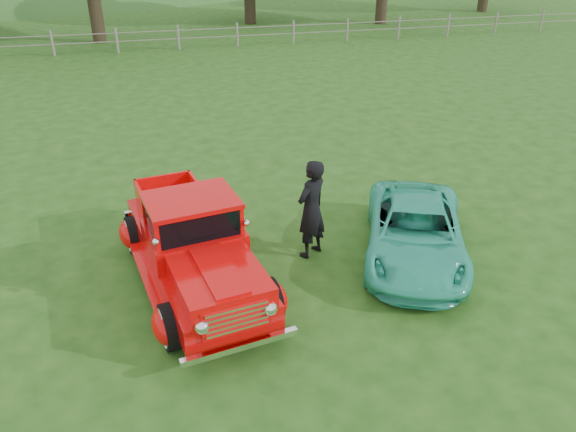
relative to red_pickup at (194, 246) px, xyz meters
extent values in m
plane|color=#1C4512|center=(1.27, -1.05, -0.80)|extent=(140.00, 140.00, 0.00)
ellipsoid|color=#316525|center=(21.27, 60.95, -4.65)|extent=(72.00, 52.00, 14.00)
cube|color=slate|center=(1.27, 20.95, -0.25)|extent=(48.00, 0.04, 0.04)
cube|color=slate|center=(1.27, 20.95, 0.15)|extent=(48.00, 0.04, 0.04)
cylinder|color=black|center=(-0.56, -1.63, -0.42)|extent=(0.37, 0.79, 0.76)
cylinder|color=black|center=(1.07, -1.35, -0.42)|extent=(0.37, 0.79, 0.76)
cylinder|color=black|center=(-1.09, 1.42, -0.42)|extent=(0.37, 0.79, 0.76)
cylinder|color=black|center=(0.55, 1.70, -0.42)|extent=(0.37, 0.79, 0.76)
cube|color=red|center=(-0.01, 0.04, -0.22)|extent=(2.32, 4.81, 0.44)
ellipsoid|color=red|center=(-0.63, -1.64, -0.38)|extent=(0.54, 0.81, 0.54)
ellipsoid|color=red|center=(1.14, -1.34, -0.38)|extent=(0.54, 0.81, 0.54)
ellipsoid|color=red|center=(-1.16, 1.41, -0.38)|extent=(0.54, 0.81, 0.54)
ellipsoid|color=red|center=(0.62, 1.72, -0.38)|extent=(0.54, 0.81, 0.54)
cube|color=red|center=(0.26, -1.49, 0.17)|extent=(1.58, 1.80, 0.42)
cube|color=red|center=(0.01, -0.06, 0.19)|extent=(1.80, 1.60, 0.44)
cube|color=black|center=(0.01, -0.06, 0.66)|extent=(1.61, 1.35, 0.50)
cube|color=red|center=(0.01, -0.06, 0.94)|extent=(1.70, 1.46, 0.08)
cube|color=red|center=(-0.24, 1.37, 0.15)|extent=(1.49, 2.12, 0.45)
cube|color=white|center=(0.39, -2.29, 0.05)|extent=(1.07, 0.28, 0.50)
cube|color=white|center=(0.41, -2.39, -0.38)|extent=(1.80, 0.40, 0.10)
cube|color=white|center=(-0.42, 2.42, -0.38)|extent=(1.70, 0.39, 0.10)
imported|color=#2EB996|center=(4.25, -0.12, -0.24)|extent=(3.29, 4.42, 1.12)
imported|color=black|center=(2.31, 0.48, 0.21)|extent=(0.87, 0.82, 2.01)
camera|label=1|loc=(-0.46, -8.70, 5.17)|focal=35.00mm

